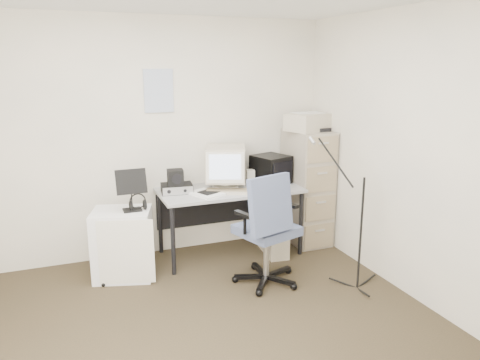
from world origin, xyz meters
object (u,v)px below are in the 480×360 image
object	(u,v)px
side_cart	(123,244)
office_chair	(267,228)
desk	(230,221)
filing_cabinet	(307,187)

from	to	relation	value
side_cart	office_chair	bearing A→B (deg)	-10.50
side_cart	desk	bearing A→B (deg)	24.16
desk	office_chair	world-z (taller)	office_chair
office_chair	side_cart	size ratio (longest dim) A/B	1.63
filing_cabinet	side_cart	bearing A→B (deg)	-174.88
desk	office_chair	xyz separation A→B (m)	(0.07, -0.78, 0.18)
desk	side_cart	bearing A→B (deg)	-172.20
filing_cabinet	side_cart	size ratio (longest dim) A/B	1.94
filing_cabinet	desk	bearing A→B (deg)	-178.19
desk	side_cart	size ratio (longest dim) A/B	2.24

